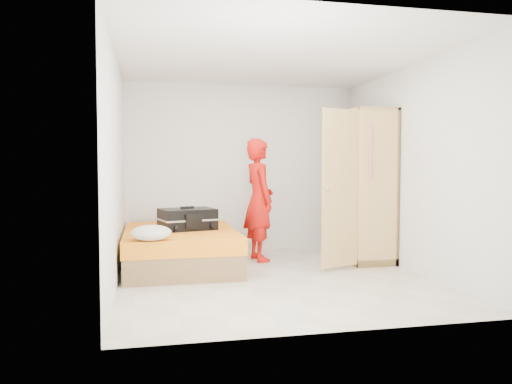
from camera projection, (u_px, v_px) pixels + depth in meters
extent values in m
plane|color=beige|center=(274.00, 278.00, 5.95)|extent=(4.00, 4.00, 0.00)
plane|color=white|center=(274.00, 57.00, 5.81)|extent=(4.00, 4.00, 0.00)
cube|color=white|center=(242.00, 168.00, 7.83)|extent=(3.60, 0.02, 2.60)
cube|color=white|center=(336.00, 170.00, 3.93)|extent=(3.60, 0.02, 2.60)
cube|color=white|center=(116.00, 169.00, 5.50)|extent=(0.02, 4.00, 2.60)
cube|color=white|center=(413.00, 169.00, 6.26)|extent=(0.02, 4.00, 2.60)
cube|color=brown|center=(180.00, 256.00, 6.57)|extent=(1.40, 2.00, 0.30)
cube|color=orange|center=(180.00, 237.00, 6.55)|extent=(1.42, 2.02, 0.20)
cube|color=#E3B66F|center=(378.00, 186.00, 7.15)|extent=(0.04, 1.20, 2.10)
cube|color=#E3B66F|center=(379.00, 188.00, 6.52)|extent=(0.58, 0.04, 2.10)
cube|color=#E3B66F|center=(345.00, 184.00, 7.65)|extent=(0.58, 0.04, 2.10)
cube|color=#E3B66F|center=(361.00, 113.00, 7.03)|extent=(0.58, 1.20, 0.04)
cube|color=tan|center=(360.00, 256.00, 7.14)|extent=(0.58, 1.20, 0.10)
cube|color=#E3B66F|center=(335.00, 185.00, 7.32)|extent=(0.04, 0.59, 2.00)
cube|color=#E3B66F|center=(341.00, 188.00, 6.32)|extent=(0.57, 0.25, 2.00)
cylinder|color=#B2B2B7|center=(361.00, 125.00, 7.04)|extent=(0.02, 1.10, 0.02)
imported|color=red|center=(259.00, 200.00, 7.02)|extent=(0.49, 0.68, 1.72)
cube|color=black|center=(187.00, 219.00, 6.55)|extent=(0.78, 0.64, 0.27)
cube|color=black|center=(187.00, 207.00, 6.55)|extent=(0.18, 0.09, 0.03)
ellipsoid|color=beige|center=(151.00, 233.00, 5.59)|extent=(0.45, 0.45, 0.17)
cube|color=beige|center=(182.00, 219.00, 7.39)|extent=(0.61, 0.40, 0.10)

